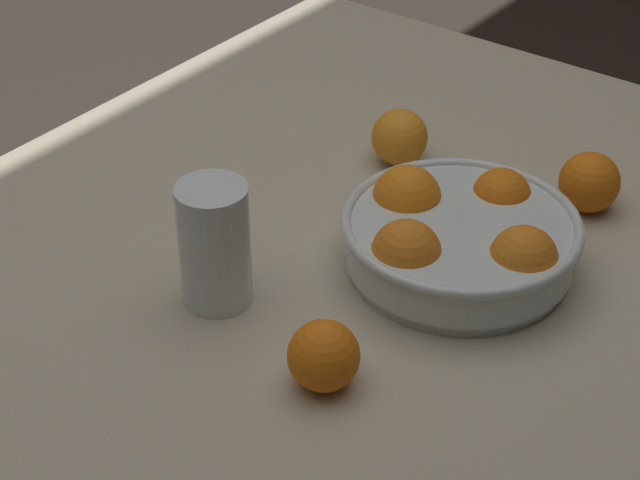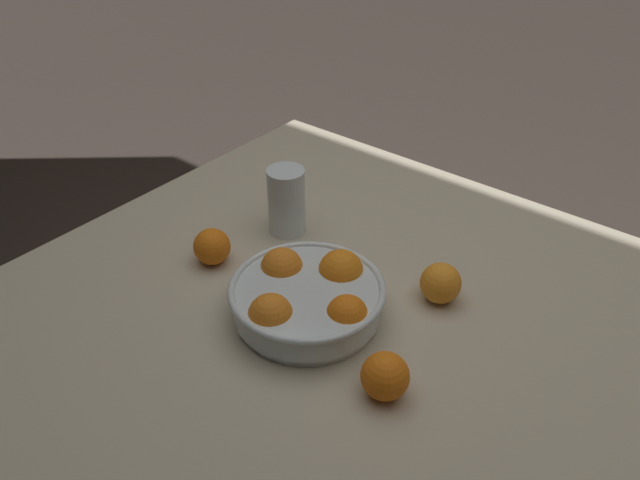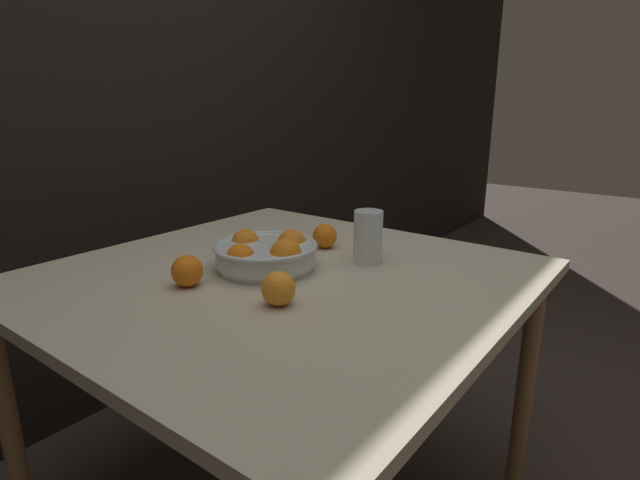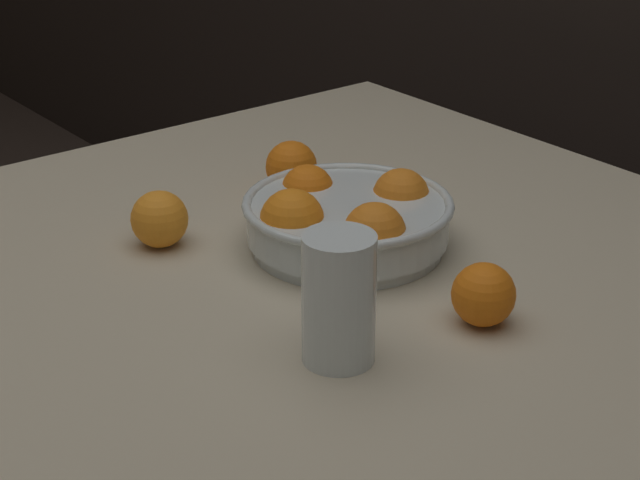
{
  "view_description": "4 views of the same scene",
  "coord_description": "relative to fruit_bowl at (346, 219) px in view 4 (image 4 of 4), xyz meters",
  "views": [
    {
      "loc": [
        0.87,
        0.51,
        1.43
      ],
      "look_at": [
        0.11,
        -0.06,
        0.76
      ],
      "focal_mm": 60.0,
      "sensor_mm": 36.0,
      "label": 1
    },
    {
      "loc": [
        -0.53,
        0.67,
        1.44
      ],
      "look_at": [
        0.07,
        -0.07,
        0.77
      ],
      "focal_mm": 35.0,
      "sensor_mm": 36.0,
      "label": 2
    },
    {
      "loc": [
        -0.89,
        -0.8,
        1.13
      ],
      "look_at": [
        0.07,
        -0.07,
        0.79
      ],
      "focal_mm": 28.0,
      "sensor_mm": 36.0,
      "label": 3
    },
    {
      "loc": [
        0.95,
        -0.75,
        1.29
      ],
      "look_at": [
        0.09,
        -0.07,
        0.78
      ],
      "focal_mm": 60.0,
      "sensor_mm": 36.0,
      "label": 4
    }
  ],
  "objects": [
    {
      "name": "dining_table",
      "position": [
        0.0,
        -0.05,
        -0.11
      ],
      "size": [
        1.11,
        1.13,
        0.71
      ],
      "color": "#B7AD93",
      "rests_on": "ground_plane"
    },
    {
      "name": "fruit_bowl",
      "position": [
        0.0,
        0.0,
        0.0
      ],
      "size": [
        0.27,
        0.27,
        0.1
      ],
      "color": "silver",
      "rests_on": "dining_table"
    },
    {
      "name": "orange_loose_near_bowl",
      "position": [
        0.25,
        -0.0,
        -0.01
      ],
      "size": [
        0.07,
        0.07,
        0.07
      ],
      "primitive_type": "sphere",
      "color": "orange",
      "rests_on": "dining_table"
    },
    {
      "name": "orange_loose_front",
      "position": [
        -0.2,
        0.06,
        -0.0
      ],
      "size": [
        0.07,
        0.07,
        0.07
      ],
      "primitive_type": "sphere",
      "color": "orange",
      "rests_on": "dining_table"
    },
    {
      "name": "juice_glass",
      "position": [
        0.21,
        -0.18,
        0.02
      ],
      "size": [
        0.08,
        0.08,
        0.14
      ],
      "color": "#F4A314",
      "rests_on": "dining_table"
    },
    {
      "name": "orange_loose_aside",
      "position": [
        -0.16,
        -0.18,
        -0.0
      ],
      "size": [
        0.07,
        0.07,
        0.07
      ],
      "primitive_type": "sphere",
      "color": "orange",
      "rests_on": "dining_table"
    }
  ]
}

